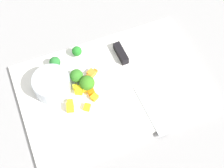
# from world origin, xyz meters

# --- Properties ---
(ground_plane) EXTENTS (4.00, 4.00, 0.00)m
(ground_plane) POSITION_xyz_m (0.00, 0.00, 0.00)
(ground_plane) COLOR gray
(cutting_board) EXTENTS (0.49, 0.32, 0.01)m
(cutting_board) POSITION_xyz_m (0.00, 0.00, 0.01)
(cutting_board) COLOR white
(cutting_board) RESTS_ON ground_plane
(prep_bowl) EXTENTS (0.10, 0.10, 0.05)m
(prep_bowl) POSITION_xyz_m (-0.15, 0.05, 0.04)
(prep_bowl) COLOR #B0B8C5
(prep_bowl) RESTS_ON cutting_board
(chef_knife) EXTENTS (0.03, 0.30, 0.02)m
(chef_knife) POSITION_xyz_m (0.06, 0.03, 0.02)
(chef_knife) COLOR silver
(chef_knife) RESTS_ON cutting_board
(carrot_dice_0) EXTENTS (0.02, 0.02, 0.02)m
(carrot_dice_0) POSITION_xyz_m (-0.06, 0.00, 0.02)
(carrot_dice_0) COLOR orange
(carrot_dice_0) RESTS_ON cutting_board
(carrot_dice_1) EXTENTS (0.02, 0.02, 0.01)m
(carrot_dice_1) POSITION_xyz_m (-0.03, 0.06, 0.02)
(carrot_dice_1) COLOR orange
(carrot_dice_1) RESTS_ON cutting_board
(carrot_dice_2) EXTENTS (0.02, 0.02, 0.01)m
(carrot_dice_2) POSITION_xyz_m (-0.05, 0.04, 0.02)
(carrot_dice_2) COLOR orange
(carrot_dice_2) RESTS_ON cutting_board
(carrot_dice_3) EXTENTS (0.02, 0.02, 0.01)m
(carrot_dice_3) POSITION_xyz_m (-0.06, 0.02, 0.02)
(carrot_dice_3) COLOR orange
(carrot_dice_3) RESTS_ON cutting_board
(carrot_dice_4) EXTENTS (0.03, 0.03, 0.01)m
(carrot_dice_4) POSITION_xyz_m (-0.04, 0.05, 0.02)
(carrot_dice_4) COLOR orange
(carrot_dice_4) RESTS_ON cutting_board
(pepper_dice_0) EXTENTS (0.02, 0.02, 0.01)m
(pepper_dice_0) POSITION_xyz_m (-0.06, -0.02, 0.02)
(pepper_dice_0) COLOR yellow
(pepper_dice_0) RESTS_ON cutting_board
(pepper_dice_1) EXTENTS (0.02, 0.02, 0.02)m
(pepper_dice_1) POSITION_xyz_m (-0.13, -0.03, 0.02)
(pepper_dice_1) COLOR yellow
(pepper_dice_1) RESTS_ON cutting_board
(pepper_dice_2) EXTENTS (0.03, 0.03, 0.02)m
(pepper_dice_2) POSITION_xyz_m (-0.07, 0.02, 0.02)
(pepper_dice_2) COLOR yellow
(pepper_dice_2) RESTS_ON cutting_board
(pepper_dice_3) EXTENTS (0.01, 0.02, 0.01)m
(pepper_dice_3) POSITION_xyz_m (-0.09, 0.03, 0.02)
(pepper_dice_3) COLOR yellow
(pepper_dice_3) RESTS_ON cutting_board
(pepper_dice_4) EXTENTS (0.02, 0.02, 0.01)m
(pepper_dice_4) POSITION_xyz_m (-0.12, -0.01, 0.02)
(pepper_dice_4) COLOR yellow
(pepper_dice_4) RESTS_ON cutting_board
(pepper_dice_5) EXTENTS (0.03, 0.03, 0.02)m
(pepper_dice_5) POSITION_xyz_m (-0.09, 0.02, 0.02)
(pepper_dice_5) COLOR yellow
(pepper_dice_5) RESTS_ON cutting_board
(pepper_dice_6) EXTENTS (0.02, 0.02, 0.01)m
(pepper_dice_6) POSITION_xyz_m (-0.08, -0.04, 0.02)
(pepper_dice_6) COLOR yellow
(pepper_dice_6) RESTS_ON cutting_board
(broccoli_floret_0) EXTENTS (0.04, 0.04, 0.04)m
(broccoli_floret_0) POSITION_xyz_m (-0.08, 0.05, 0.04)
(broccoli_floret_0) COLOR #98BD67
(broccoli_floret_0) RESTS_ON cutting_board
(broccoli_floret_1) EXTENTS (0.04, 0.04, 0.04)m
(broccoli_floret_1) POSITION_xyz_m (-0.06, 0.02, 0.03)
(broccoli_floret_1) COLOR #97BB56
(broccoli_floret_1) RESTS_ON cutting_board
(broccoli_floret_2) EXTENTS (0.03, 0.03, 0.04)m
(broccoli_floret_2) POSITION_xyz_m (-0.12, 0.12, 0.03)
(broccoli_floret_2) COLOR #83BC57
(broccoli_floret_2) RESTS_ON cutting_board
(broccoli_floret_3) EXTENTS (0.03, 0.03, 0.03)m
(broccoli_floret_3) POSITION_xyz_m (-0.05, 0.13, 0.03)
(broccoli_floret_3) COLOR #7FBE61
(broccoli_floret_3) RESTS_ON cutting_board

